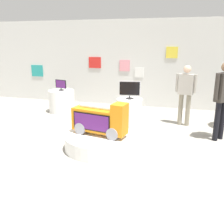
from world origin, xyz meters
TOP-DOWN VIEW (x-y plane):
  - ground_plane at (0.00, 0.00)m, footprint 30.00×30.00m
  - back_wall_display at (-0.00, 4.20)m, footprint 12.87×0.13m
  - main_display_pedestal at (0.01, 0.24)m, footprint 1.50×1.50m
  - novelty_firetruck_tv at (0.03, 0.23)m, footprint 1.24×0.58m
  - display_pedestal_left_rear at (-2.10, 2.71)m, footprint 0.83×0.83m
  - tv_on_left_rear at (-2.09, 2.71)m, footprint 0.42×0.17m
  - display_pedestal_right_rear at (0.30, 2.07)m, footprint 0.72×0.72m
  - tv_on_right_rear at (0.30, 2.06)m, footprint 0.59×0.20m
  - shopper_browsing_near_truck at (2.55, 1.45)m, footprint 0.41×0.43m
  - shopper_browsing_rear at (1.77, 2.35)m, footprint 0.55×0.28m

SIDE VIEW (x-z plane):
  - ground_plane at x=0.00m, z-range 0.00..0.00m
  - main_display_pedestal at x=0.01m, z-range 0.00..0.31m
  - display_pedestal_left_rear at x=-2.10m, z-range 0.00..0.72m
  - display_pedestal_right_rear at x=0.30m, z-range 0.00..0.72m
  - novelty_firetruck_tv at x=0.03m, z-range 0.25..0.98m
  - tv_on_left_rear at x=-2.09m, z-range 0.73..1.07m
  - shopper_browsing_rear at x=1.77m, z-range 0.14..1.79m
  - tv_on_right_rear at x=0.30m, z-range 0.75..1.24m
  - shopper_browsing_near_truck at x=2.55m, z-range 0.16..1.96m
  - back_wall_display at x=0.00m, z-range 0.00..2.98m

